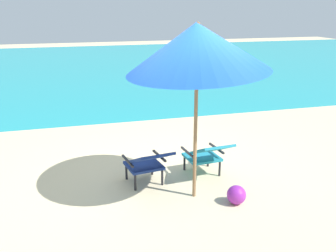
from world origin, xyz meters
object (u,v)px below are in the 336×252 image
Objects in this scene: lounge_chair_left at (148,162)px; beach_umbrella_center at (197,47)px; beach_ball at (236,195)px; lounge_chair_right at (207,154)px.

lounge_chair_left is 0.37× the size of beach_umbrella_center.
lounge_chair_left is at bearing 140.13° from beach_umbrella_center.
beach_ball is (0.49, -0.38, -2.00)m from beach_umbrella_center.
beach_umbrella_center reaches higher than lounge_chair_right.
beach_umbrella_center is at bearing -39.87° from lounge_chair_left.
beach_umbrella_center reaches higher than beach_ball.
lounge_chair_right is 1.86m from beach_umbrella_center.
lounge_chair_left is 0.98m from lounge_chair_right.
lounge_chair_right is (0.98, 0.08, 0.00)m from lounge_chair_left.
lounge_chair_left is 1.88m from beach_umbrella_center.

